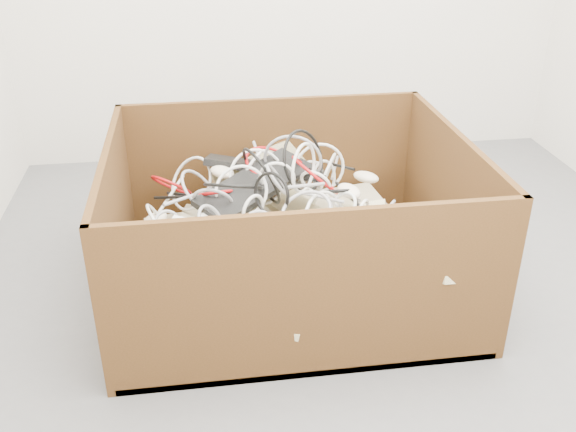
{
  "coord_description": "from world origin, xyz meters",
  "views": [
    {
      "loc": [
        -0.54,
        -2.03,
        1.44
      ],
      "look_at": [
        -0.23,
        0.12,
        0.3
      ],
      "focal_mm": 40.38,
      "sensor_mm": 36.0,
      "label": 1
    }
  ],
  "objects": [
    {
      "name": "mice_scatter",
      "position": [
        -0.32,
        0.0,
        0.34
      ],
      "size": [
        1.02,
        0.82,
        0.19
      ],
      "color": "beige",
      "rests_on": "keyboard_pile"
    },
    {
      "name": "power_strip_right",
      "position": [
        -0.54,
        -0.04,
        0.35
      ],
      "size": [
        0.26,
        0.11,
        0.08
      ],
      "primitive_type": "cube",
      "rotation": [
        -0.1,
        0.17,
        -0.27
      ],
      "color": "silver",
      "rests_on": "keyboard_pile"
    },
    {
      "name": "ground",
      "position": [
        0.0,
        0.0,
        0.0
      ],
      "size": [
        3.0,
        3.0,
        0.0
      ],
      "primitive_type": "plane",
      "color": "#59595C",
      "rests_on": "ground"
    },
    {
      "name": "cable_tangle",
      "position": [
        -0.28,
        0.14,
        0.4
      ],
      "size": [
        1.09,
        0.89,
        0.48
      ],
      "color": "silver",
      "rests_on": "keyboard_pile"
    },
    {
      "name": "keyboard_pile",
      "position": [
        -0.27,
        0.12,
        0.27
      ],
      "size": [
        1.14,
        1.13,
        0.37
      ],
      "color": "beige",
      "rests_on": "cardboard_box"
    },
    {
      "name": "vga_plug",
      "position": [
        0.18,
        -0.02,
        0.37
      ],
      "size": [
        0.06,
        0.06,
        0.03
      ],
      "primitive_type": "cube",
      "rotation": [
        0.09,
        0.14,
        -0.57
      ],
      "color": "#0E13D5",
      "rests_on": "keyboard_pile"
    },
    {
      "name": "cardboard_box",
      "position": [
        -0.25,
        0.1,
        0.15
      ],
      "size": [
        1.3,
        1.08,
        0.62
      ],
      "color": "#39240E",
      "rests_on": "ground"
    },
    {
      "name": "power_strip_left",
      "position": [
        -0.51,
        0.04,
        0.36
      ],
      "size": [
        0.24,
        0.25,
        0.12
      ],
      "primitive_type": "cube",
      "rotation": [
        0.14,
        -0.26,
        0.82
      ],
      "color": "silver",
      "rests_on": "keyboard_pile"
    }
  ]
}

